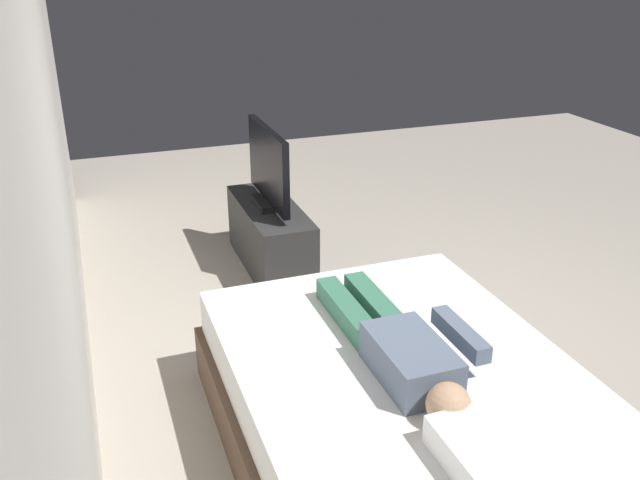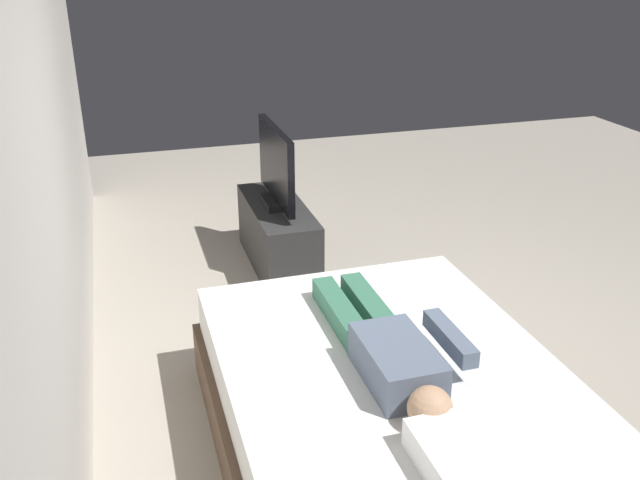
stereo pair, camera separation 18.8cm
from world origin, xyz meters
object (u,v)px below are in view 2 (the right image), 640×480
at_px(bed, 390,416).
at_px(remote, 453,332).
at_px(tv_stand, 278,236).
at_px(person, 389,348).
at_px(pillow, 473,465).
at_px(tv, 276,168).

distance_m(bed, remote, 0.52).
xyz_separation_m(bed, tv_stand, (2.26, -0.01, -0.01)).
bearing_deg(remote, bed, 114.66).
xyz_separation_m(person, remote, (0.15, -0.40, -0.07)).
distance_m(pillow, remote, 0.99).
xyz_separation_m(remote, tv, (2.08, 0.38, 0.24)).
bearing_deg(pillow, tv, -0.21).
xyz_separation_m(pillow, remote, (0.91, -0.39, -0.05)).
bearing_deg(person, tv, -0.61).
relative_size(person, tv_stand, 1.15).
distance_m(bed, tv_stand, 2.26).
xyz_separation_m(person, tv_stand, (2.23, -0.02, -0.37)).
xyz_separation_m(pillow, tv, (2.99, -0.01, 0.18)).
bearing_deg(bed, remote, -65.34).
xyz_separation_m(bed, person, (0.03, 0.01, 0.36)).
height_order(bed, person, person).
bearing_deg(tv_stand, pillow, 179.79).
bearing_deg(remote, tv_stand, 10.37).
height_order(remote, tv_stand, remote).
relative_size(bed, tv, 2.39).
distance_m(remote, tv, 2.13).
relative_size(pillow, remote, 3.20).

